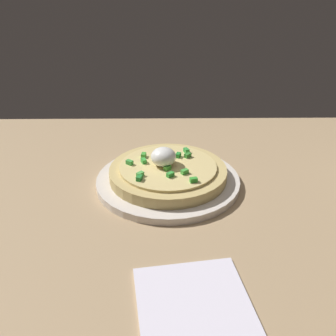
# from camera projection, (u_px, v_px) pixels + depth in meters

# --- Properties ---
(dining_table) EXTENTS (1.18, 0.77, 0.03)m
(dining_table) POSITION_uv_depth(u_px,v_px,m) (211.00, 198.00, 0.68)
(dining_table) COLOR tan
(dining_table) RESTS_ON ground
(plate) EXTENTS (0.27, 0.27, 0.01)m
(plate) POSITION_uv_depth(u_px,v_px,m) (168.00, 180.00, 0.70)
(plate) COLOR silver
(plate) RESTS_ON dining_table
(pizza) EXTENTS (0.22, 0.22, 0.06)m
(pizza) POSITION_uv_depth(u_px,v_px,m) (168.00, 171.00, 0.69)
(pizza) COLOR tan
(pizza) RESTS_ON plate
(napkin) EXTENTS (0.16, 0.16, 0.00)m
(napkin) POSITION_uv_depth(u_px,v_px,m) (194.00, 303.00, 0.45)
(napkin) COLOR white
(napkin) RESTS_ON dining_table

